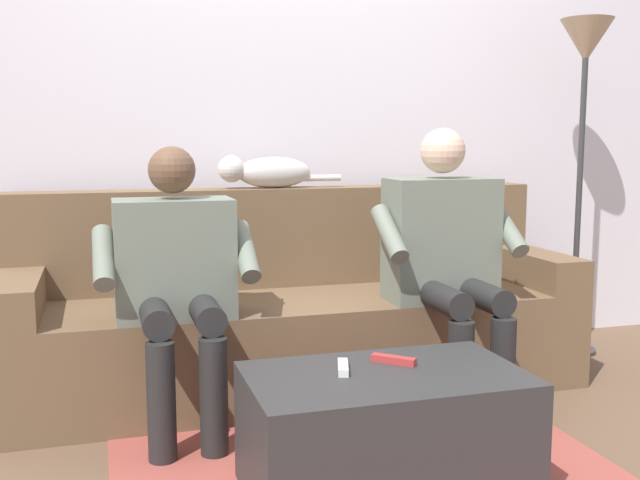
{
  "coord_description": "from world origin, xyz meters",
  "views": [
    {
      "loc": [
        0.83,
        3.0,
        1.11
      ],
      "look_at": [
        0.0,
        0.24,
        0.71
      ],
      "focal_mm": 41.59,
      "sensor_mm": 36.0,
      "label": 1
    }
  ],
  "objects_px": {
    "person_right_seated": "(176,271)",
    "cat_on_backrest": "(266,172)",
    "floor_lamp": "(585,77)",
    "coffee_table": "(385,434)",
    "person_left_seated": "(447,250)",
    "remote_white": "(343,367)",
    "remote_red": "(394,360)",
    "couch": "(295,316)"
  },
  "relations": [
    {
      "from": "coffee_table",
      "to": "remote_white",
      "type": "xyz_separation_m",
      "value": [
        0.12,
        -0.05,
        0.21
      ]
    },
    {
      "from": "coffee_table",
      "to": "person_left_seated",
      "type": "height_order",
      "value": "person_left_seated"
    },
    {
      "from": "coffee_table",
      "to": "cat_on_backrest",
      "type": "height_order",
      "value": "cat_on_backrest"
    },
    {
      "from": "remote_white",
      "to": "coffee_table",
      "type": "bearing_deg",
      "value": -96.91
    },
    {
      "from": "coffee_table",
      "to": "person_left_seated",
      "type": "relative_size",
      "value": 0.74
    },
    {
      "from": "person_left_seated",
      "to": "remote_white",
      "type": "xyz_separation_m",
      "value": [
        0.68,
        0.67,
        -0.24
      ]
    },
    {
      "from": "coffee_table",
      "to": "remote_red",
      "type": "distance_m",
      "value": 0.23
    },
    {
      "from": "person_right_seated",
      "to": "remote_white",
      "type": "xyz_separation_m",
      "value": [
        -0.44,
        0.68,
        -0.21
      ]
    },
    {
      "from": "person_left_seated",
      "to": "person_right_seated",
      "type": "relative_size",
      "value": 1.07
    },
    {
      "from": "couch",
      "to": "remote_red",
      "type": "relative_size",
      "value": 17.05
    },
    {
      "from": "floor_lamp",
      "to": "coffee_table",
      "type": "bearing_deg",
      "value": 37.81
    },
    {
      "from": "couch",
      "to": "coffee_table",
      "type": "xyz_separation_m",
      "value": [
        0.0,
        1.1,
        -0.12
      ]
    },
    {
      "from": "person_left_seated",
      "to": "remote_white",
      "type": "height_order",
      "value": "person_left_seated"
    },
    {
      "from": "cat_on_backrest",
      "to": "remote_red",
      "type": "bearing_deg",
      "value": 96.43
    },
    {
      "from": "person_left_seated",
      "to": "remote_red",
      "type": "distance_m",
      "value": 0.84
    },
    {
      "from": "person_left_seated",
      "to": "cat_on_backrest",
      "type": "distance_m",
      "value": 0.93
    },
    {
      "from": "couch",
      "to": "cat_on_backrest",
      "type": "xyz_separation_m",
      "value": [
        0.08,
        -0.22,
        0.64
      ]
    },
    {
      "from": "remote_red",
      "to": "floor_lamp",
      "type": "bearing_deg",
      "value": -100.05
    },
    {
      "from": "person_left_seated",
      "to": "cat_on_backrest",
      "type": "bearing_deg",
      "value": -43.44
    },
    {
      "from": "floor_lamp",
      "to": "remote_red",
      "type": "bearing_deg",
      "value": 36.91
    },
    {
      "from": "remote_white",
      "to": "floor_lamp",
      "type": "relative_size",
      "value": 0.08
    },
    {
      "from": "cat_on_backrest",
      "to": "coffee_table",
      "type": "bearing_deg",
      "value": 93.44
    },
    {
      "from": "couch",
      "to": "remote_white",
      "type": "relative_size",
      "value": 19.31
    },
    {
      "from": "couch",
      "to": "cat_on_backrest",
      "type": "relative_size",
      "value": 4.25
    },
    {
      "from": "remote_red",
      "to": "floor_lamp",
      "type": "height_order",
      "value": "floor_lamp"
    },
    {
      "from": "person_right_seated",
      "to": "cat_on_backrest",
      "type": "xyz_separation_m",
      "value": [
        -0.48,
        -0.59,
        0.34
      ]
    },
    {
      "from": "coffee_table",
      "to": "couch",
      "type": "bearing_deg",
      "value": -90.0
    },
    {
      "from": "remote_white",
      "to": "couch",
      "type": "bearing_deg",
      "value": 10.41
    },
    {
      "from": "person_right_seated",
      "to": "remote_red",
      "type": "bearing_deg",
      "value": 133.52
    },
    {
      "from": "coffee_table",
      "to": "person_left_seated",
      "type": "bearing_deg",
      "value": -127.77
    },
    {
      "from": "coffee_table",
      "to": "person_right_seated",
      "type": "relative_size",
      "value": 0.79
    },
    {
      "from": "person_right_seated",
      "to": "remote_white",
      "type": "bearing_deg",
      "value": 122.71
    },
    {
      "from": "person_right_seated",
      "to": "remote_red",
      "type": "relative_size",
      "value": 7.38
    },
    {
      "from": "person_left_seated",
      "to": "remote_red",
      "type": "bearing_deg",
      "value": 51.99
    },
    {
      "from": "coffee_table",
      "to": "cat_on_backrest",
      "type": "distance_m",
      "value": 1.53
    },
    {
      "from": "person_left_seated",
      "to": "person_right_seated",
      "type": "bearing_deg",
      "value": -0.74
    },
    {
      "from": "cat_on_backrest",
      "to": "couch",
      "type": "bearing_deg",
      "value": 109.72
    },
    {
      "from": "floor_lamp",
      "to": "remote_white",
      "type": "bearing_deg",
      "value": 34.47
    },
    {
      "from": "coffee_table",
      "to": "person_right_seated",
      "type": "distance_m",
      "value": 1.01
    },
    {
      "from": "cat_on_backrest",
      "to": "remote_red",
      "type": "distance_m",
      "value": 1.37
    },
    {
      "from": "couch",
      "to": "remote_red",
      "type": "distance_m",
      "value": 1.03
    },
    {
      "from": "person_right_seated",
      "to": "floor_lamp",
      "type": "xyz_separation_m",
      "value": [
        -2.08,
        -0.45,
        0.8
      ]
    }
  ]
}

